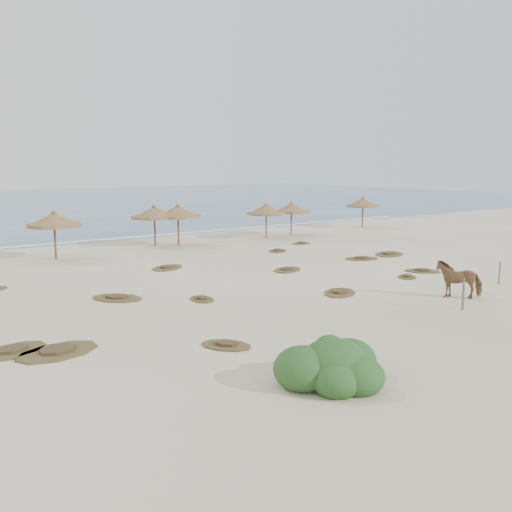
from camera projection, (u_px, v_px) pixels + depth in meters
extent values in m
plane|color=beige|center=(326.00, 300.00, 25.59)|extent=(160.00, 160.00, 0.00)
cube|color=white|center=(103.00, 240.00, 46.16)|extent=(70.00, 0.60, 0.01)
cylinder|color=brown|center=(55.00, 241.00, 36.52)|extent=(0.14, 0.14, 2.41)
cylinder|color=brown|center=(54.00, 225.00, 36.36)|extent=(4.21, 4.21, 0.21)
cone|color=brown|center=(54.00, 219.00, 36.30)|extent=(4.06, 4.06, 0.86)
cone|color=brown|center=(53.00, 211.00, 36.22)|extent=(0.41, 0.41, 0.25)
cylinder|color=brown|center=(155.00, 230.00, 42.34)|extent=(0.14, 0.14, 2.38)
cylinder|color=brown|center=(154.00, 217.00, 42.19)|extent=(4.07, 4.07, 0.20)
cone|color=brown|center=(154.00, 212.00, 42.13)|extent=(3.94, 3.94, 0.85)
cone|color=brown|center=(154.00, 205.00, 42.05)|extent=(0.41, 0.41, 0.25)
cylinder|color=brown|center=(178.00, 230.00, 42.77)|extent=(0.14, 0.14, 2.41)
cylinder|color=brown|center=(178.00, 216.00, 42.61)|extent=(4.27, 4.27, 0.21)
cone|color=brown|center=(178.00, 211.00, 42.55)|extent=(4.13, 4.13, 0.86)
cone|color=brown|center=(178.00, 204.00, 42.47)|extent=(0.41, 0.41, 0.25)
cylinder|color=brown|center=(266.00, 225.00, 47.10)|extent=(0.13, 0.13, 2.24)
cylinder|color=brown|center=(266.00, 213.00, 46.96)|extent=(3.33, 3.33, 0.19)
cone|color=brown|center=(266.00, 209.00, 46.90)|extent=(3.22, 3.22, 0.80)
cone|color=brown|center=(266.00, 203.00, 46.82)|extent=(0.38, 0.38, 0.23)
cylinder|color=brown|center=(291.00, 222.00, 49.23)|extent=(0.13, 0.13, 2.20)
cylinder|color=brown|center=(291.00, 212.00, 49.09)|extent=(3.61, 3.61, 0.19)
cone|color=brown|center=(291.00, 208.00, 49.03)|extent=(3.48, 3.48, 0.78)
cone|color=brown|center=(291.00, 202.00, 48.96)|extent=(0.38, 0.38, 0.23)
cylinder|color=brown|center=(363.00, 216.00, 55.05)|extent=(0.13, 0.13, 2.29)
cylinder|color=brown|center=(363.00, 206.00, 54.90)|extent=(4.24, 4.24, 0.20)
cone|color=brown|center=(363.00, 202.00, 54.84)|extent=(4.10, 4.10, 0.82)
cone|color=brown|center=(363.00, 197.00, 54.76)|extent=(0.39, 0.39, 0.24)
imported|color=brown|center=(459.00, 279.00, 26.17)|extent=(1.97, 2.10, 1.67)
cylinder|color=brown|center=(463.00, 294.00, 23.85)|extent=(0.13, 0.13, 1.34)
cylinder|color=brown|center=(499.00, 273.00, 28.99)|extent=(0.09, 0.09, 1.16)
ellipsoid|color=#2D5524|center=(334.00, 365.00, 15.77)|extent=(1.98, 1.98, 1.48)
ellipsoid|color=#2D5524|center=(349.00, 359.00, 16.54)|extent=(1.58, 1.58, 1.19)
ellipsoid|color=#2D5524|center=(303.00, 369.00, 15.62)|extent=(1.68, 1.68, 1.26)
ellipsoid|color=#2D5524|center=(358.00, 376.00, 15.36)|extent=(1.48, 1.48, 1.11)
ellipsoid|color=#2D5524|center=(337.00, 380.00, 15.17)|extent=(1.38, 1.38, 1.04)
ellipsoid|color=#2D5524|center=(327.00, 359.00, 16.85)|extent=(1.19, 1.19, 0.89)
ellipsoid|color=#2D5524|center=(330.00, 347.00, 16.28)|extent=(0.89, 0.89, 0.67)
ellipsoid|color=#2D5524|center=(324.00, 353.00, 15.61)|extent=(0.79, 0.79, 0.59)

